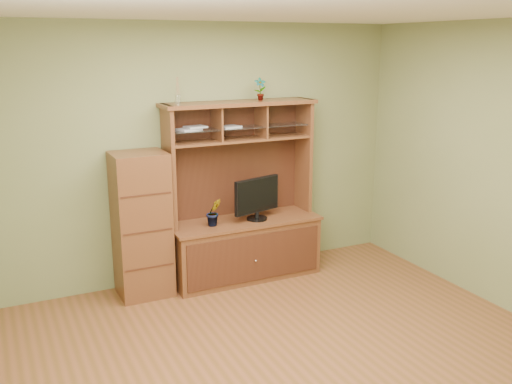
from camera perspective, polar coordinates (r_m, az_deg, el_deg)
room at (r=4.32m, az=4.19°, el=-0.50°), size 4.54×4.04×2.74m
media_hutch at (r=6.18m, az=-1.30°, el=-3.84°), size 1.66×0.61×1.90m
monitor at (r=6.05m, az=0.10°, el=-0.59°), size 0.57×0.22×0.46m
orchid_plant at (r=5.88m, az=-4.24°, el=-2.03°), size 0.16×0.13×0.29m
top_plant at (r=6.05m, az=0.42°, el=10.26°), size 0.14×0.11×0.24m
reed_diffuser at (r=5.71m, az=-7.83°, el=9.74°), size 0.05×0.05×0.27m
magazines at (r=5.84m, az=-5.20°, el=6.42°), size 0.69×0.22×0.04m
side_cabinet at (r=5.78m, az=-11.36°, el=-3.25°), size 0.52×0.48×1.46m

